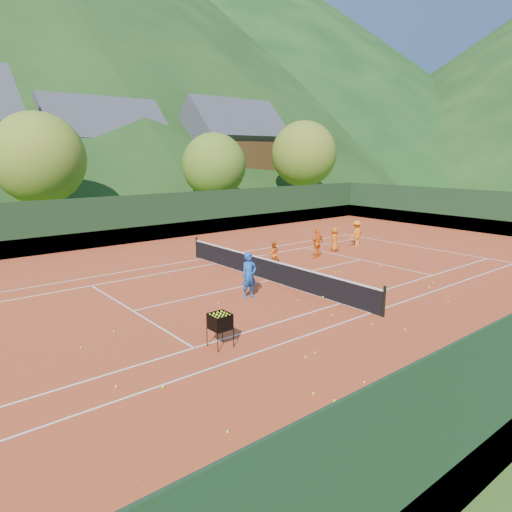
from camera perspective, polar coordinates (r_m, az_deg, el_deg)
ground at (r=20.19m, az=1.65°, el=-3.11°), size 400.00×400.00×0.00m
clay_court at (r=20.19m, az=1.65°, el=-3.08°), size 40.00×24.00×0.02m
mountain_far_right at (r=198.61m, az=-7.75°, el=24.67°), size 260.00×260.00×95.00m
coach at (r=17.55m, az=-0.86°, el=-2.43°), size 0.68×0.47×1.79m
student_a at (r=22.56m, az=2.15°, el=0.28°), size 0.72×0.63×1.28m
student_b at (r=24.60m, az=7.67°, el=1.58°), size 0.97×0.49×1.59m
student_c at (r=26.52m, az=9.81°, el=2.08°), size 0.75×0.57×1.39m
student_d at (r=28.01m, az=12.46°, el=2.75°), size 1.06×0.64×1.61m
tennis_ball_0 at (r=17.94m, az=8.35°, el=-5.09°), size 0.07×0.07×0.07m
tennis_ball_1 at (r=13.10m, az=7.38°, el=-11.89°), size 0.07×0.07×0.07m
tennis_ball_2 at (r=15.40m, az=-4.90°, el=-8.00°), size 0.07×0.07×0.07m
tennis_ball_4 at (r=23.40m, az=15.23°, el=-1.23°), size 0.07×0.07×0.07m
tennis_ball_5 at (r=17.43m, az=5.28°, el=-5.54°), size 0.07×0.07×0.07m
tennis_ball_6 at (r=17.13m, az=-4.74°, el=-5.85°), size 0.07×0.07×0.07m
tennis_ball_7 at (r=21.88m, az=10.47°, el=-1.94°), size 0.07×0.07×0.07m
tennis_ball_8 at (r=15.77m, az=27.93°, el=-8.99°), size 0.07×0.07×0.07m
tennis_ball_9 at (r=16.02m, az=9.45°, el=-7.31°), size 0.07×0.07×0.07m
tennis_ball_10 at (r=15.47m, az=14.33°, el=-8.28°), size 0.07×0.07×0.07m
tennis_ball_11 at (r=11.08m, az=7.15°, el=-16.70°), size 0.07×0.07×0.07m
tennis_ball_12 at (r=18.69m, az=22.88°, el=-5.25°), size 0.07×0.07×0.07m
tennis_ball_13 at (r=22.63m, az=19.62°, el=-1.98°), size 0.07×0.07×0.07m
tennis_ball_14 at (r=10.88m, az=9.74°, el=-17.38°), size 0.07×0.07×0.07m
tennis_ball_15 at (r=15.31m, az=18.13°, el=-8.74°), size 0.07×0.07×0.07m
tennis_ball_16 at (r=21.10m, az=21.25°, el=-3.14°), size 0.07×0.07×0.07m
tennis_ball_17 at (r=9.75m, az=-3.54°, el=-21.08°), size 0.07×0.07×0.07m
tennis_ball_18 at (r=20.35m, az=20.82°, el=-3.67°), size 0.07×0.07×0.07m
tennis_ball_19 at (r=15.09m, az=-17.31°, el=-9.00°), size 0.07×0.07×0.07m
tennis_ball_20 at (r=12.81m, az=6.23°, el=-12.44°), size 0.07×0.07×0.07m
tennis_ball_21 at (r=21.75m, az=9.87°, el=-2.00°), size 0.07×0.07×0.07m
tennis_ball_22 at (r=11.77m, az=13.39°, el=-15.11°), size 0.07×0.07×0.07m
tennis_ball_23 at (r=11.76m, az=-17.06°, el=-15.36°), size 0.07×0.07×0.07m
tennis_ball_24 at (r=14.20m, az=-21.04°, el=-10.67°), size 0.07×0.07×0.07m
tennis_ball_25 at (r=21.02m, az=9.35°, el=-2.49°), size 0.07×0.07×0.07m
tennis_ball_26 at (r=11.48m, az=-11.54°, el=-15.75°), size 0.07×0.07×0.07m
court_lines at (r=20.18m, az=1.65°, el=-3.05°), size 23.83×11.03×0.00m
tennis_net at (r=20.06m, az=1.66°, el=-1.68°), size 0.10×12.07×1.10m
perimeter_fence at (r=19.89m, az=1.67°, el=0.41°), size 40.40×24.24×3.00m
ball_hopper at (r=13.22m, az=-4.53°, el=-8.24°), size 0.57×0.57×1.00m
chalet_mid at (r=52.18m, az=-18.51°, el=11.42°), size 12.65×8.82×11.45m
chalet_right at (r=55.40m, az=-3.02°, el=12.34°), size 11.50×8.82×11.91m
tree_b at (r=35.78m, az=-25.55°, el=10.95°), size 6.40×6.40×8.40m
tree_c at (r=40.66m, az=-5.27°, el=11.23°), size 5.60×5.60×7.35m
tree_d at (r=49.09m, az=6.00°, el=12.57°), size 6.80×6.80×8.93m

